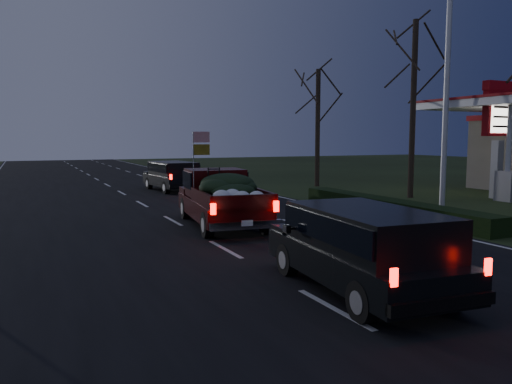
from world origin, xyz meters
name	(u,v)px	position (x,y,z in m)	size (l,w,h in m)	color
ground	(225,250)	(0.00, 0.00, 0.00)	(120.00, 120.00, 0.00)	black
road_asphalt	(225,250)	(0.00, 0.00, 0.01)	(14.00, 120.00, 0.02)	black
hedge_row	(388,207)	(7.80, 3.00, 0.30)	(1.00, 10.00, 0.60)	black
light_pole	(447,67)	(9.50, 2.00, 5.48)	(0.50, 0.90, 9.16)	silver
gas_price_pylon	(499,120)	(16.00, 4.99, 3.77)	(2.00, 0.41, 5.57)	gray
gas_canopy	(510,110)	(18.00, 6.00, 4.35)	(7.10, 6.10, 4.88)	silver
bare_tree_mid	(414,66)	(12.50, 7.00, 6.35)	(3.60, 3.60, 8.50)	black
bare_tree_far	(318,99)	(11.50, 14.00, 5.23)	(3.60, 3.60, 7.00)	black
pickup_truck	(221,195)	(1.24, 3.47, 1.04)	(2.65, 5.49, 2.77)	#350707
lead_suv	(172,173)	(2.76, 14.95, 0.99)	(2.24, 4.70, 1.31)	black
rear_suv	(364,241)	(1.00, -4.46, 0.98)	(2.25, 4.65, 1.30)	black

